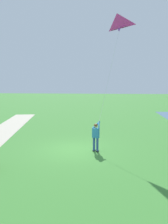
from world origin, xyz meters
The scene contains 3 objects.
ground_plane centered at (0.00, 0.00, 0.00)m, with size 120.00×120.00×0.00m, color #3D7F33.
person_kite_flyer centered at (-1.29, 0.22, 1.05)m, with size 0.51×0.63×1.83m.
flying_kite centered at (-2.55, -2.41, 8.19)m, with size 1.90×3.19×7.00m.
Camera 1 is at (-1.74, 13.44, 4.31)m, focal length 35.73 mm.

